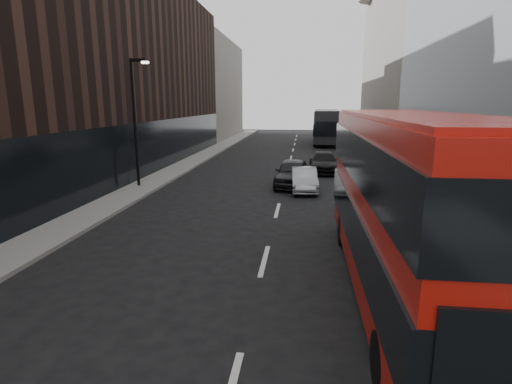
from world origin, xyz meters
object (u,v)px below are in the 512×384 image
(grey_bus, at_px, (326,126))
(car_a, at_px, (293,173))
(car_c, at_px, (324,162))
(red_bus, at_px, (408,199))
(street_lamp, at_px, (136,114))
(car_b, at_px, (304,179))

(grey_bus, xyz_separation_m, car_a, (-3.19, -25.57, -1.33))
(car_a, relative_size, car_c, 0.96)
(red_bus, bearing_deg, street_lamp, 135.01)
(car_b, bearing_deg, car_a, 115.08)
(grey_bus, bearing_deg, red_bus, -87.87)
(car_b, relative_size, car_c, 0.81)
(street_lamp, height_order, red_bus, street_lamp)
(street_lamp, height_order, car_a, street_lamp)
(car_a, relative_size, car_b, 1.19)
(street_lamp, bearing_deg, grey_bus, 66.38)
(street_lamp, height_order, car_c, street_lamp)
(street_lamp, relative_size, grey_bus, 0.57)
(red_bus, relative_size, grey_bus, 0.92)
(red_bus, xyz_separation_m, car_c, (-1.14, 18.65, -1.84))
(grey_bus, relative_size, car_a, 2.67)
(street_lamp, height_order, grey_bus, street_lamp)
(grey_bus, distance_m, car_c, 20.47)
(red_bus, distance_m, car_c, 18.77)
(grey_bus, xyz_separation_m, car_b, (-2.51, -26.84, -1.48))
(car_c, bearing_deg, street_lamp, -148.32)
(car_b, height_order, car_c, car_c)
(car_a, xyz_separation_m, car_b, (0.68, -1.26, -0.15))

